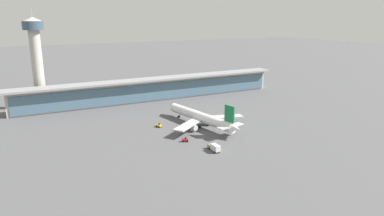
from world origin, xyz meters
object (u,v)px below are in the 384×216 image
Objects in this scene: airliner_on_stand at (202,117)px; service_truck_near_nose_yellow at (159,125)px; service_truck_under_wing_olive at (215,147)px; control_tower at (36,55)px; service_truck_mid_apron_red at (185,140)px.

airliner_on_stand reaches higher than service_truck_near_nose_yellow.
control_tower is at bearing 117.69° from service_truck_under_wing_olive.
service_truck_mid_apron_red is 112.52m from control_tower.
service_truck_near_nose_yellow is 90.78m from control_tower.
airliner_on_stand is 0.95× the size of control_tower.
service_truck_mid_apron_red is (2.42, -25.51, 0.00)m from service_truck_near_nose_yellow.
service_truck_near_nose_yellow is at bearing 101.41° from service_truck_under_wing_olive.
airliner_on_stand is 24.47m from service_truck_mid_apron_red.
control_tower is (-57.98, 110.49, 31.10)m from service_truck_under_wing_olive.
control_tower is (-69.83, 78.20, 27.99)m from airliner_on_stand.
service_truck_mid_apron_red is at bearing 110.45° from service_truck_under_wing_olive.
control_tower is at bearing 118.83° from service_truck_mid_apron_red.
service_truck_under_wing_olive is 2.23× the size of service_truck_mid_apron_red.
service_truck_near_nose_yellow is 25.63m from service_truck_mid_apron_red.
airliner_on_stand is 22.56m from service_truck_near_nose_yellow.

